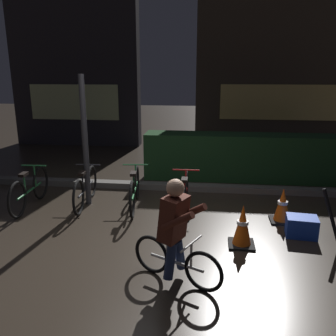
{
  "coord_description": "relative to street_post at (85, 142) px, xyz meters",
  "views": [
    {
      "loc": [
        0.84,
        -4.72,
        2.38
      ],
      "look_at": [
        0.2,
        0.6,
        0.9
      ],
      "focal_mm": 37.9,
      "sensor_mm": 36.0,
      "label": 1
    }
  ],
  "objects": [
    {
      "name": "closed_umbrella",
      "position": [
        3.9,
        -1.15,
        -0.75
      ],
      "size": [
        0.32,
        0.23,
        0.81
      ],
      "primitive_type": "cylinder",
      "rotation": [
        0.0,
        0.36,
        2.55
      ],
      "color": "black",
      "rests_on": "ground"
    },
    {
      "name": "parked_bike_center_right",
      "position": [
        0.88,
        -0.06,
        -0.83
      ],
      "size": [
        0.46,
        1.58,
        0.73
      ],
      "rotation": [
        0.0,
        0.0,
        1.69
      ],
      "color": "black",
      "rests_on": "ground"
    },
    {
      "name": "storefront_left",
      "position": [
        -2.13,
        5.3,
        1.16
      ],
      "size": [
        4.09,
        0.54,
        4.67
      ],
      "color": "#262328",
      "rests_on": "ground"
    },
    {
      "name": "sidewalk_curb",
      "position": [
        1.35,
        1.0,
        -1.1
      ],
      "size": [
        12.0,
        0.24,
        0.12
      ],
      "primitive_type": "cube",
      "color": "#56544F",
      "rests_on": "ground"
    },
    {
      "name": "parked_bike_center_left",
      "position": [
        -0.02,
        -0.06,
        -0.84
      ],
      "size": [
        0.46,
        1.52,
        0.7
      ],
      "rotation": [
        0.0,
        0.0,
        1.65
      ],
      "color": "black",
      "rests_on": "ground"
    },
    {
      "name": "cyclist",
      "position": [
        1.83,
        -2.26,
        -0.53
      ],
      "size": [
        1.09,
        0.66,
        1.25
      ],
      "rotation": [
        0.0,
        0.0,
        -0.46
      ],
      "color": "black",
      "rests_on": "ground"
    },
    {
      "name": "hedge_row",
      "position": [
        3.15,
        1.9,
        -0.65
      ],
      "size": [
        4.8,
        0.7,
        1.02
      ],
      "primitive_type": "cube",
      "color": "#19381C",
      "rests_on": "ground"
    },
    {
      "name": "traffic_cone_near",
      "position": [
        2.67,
        -1.3,
        -0.87
      ],
      "size": [
        0.36,
        0.36,
        0.6
      ],
      "color": "black",
      "rests_on": "ground"
    },
    {
      "name": "street_post",
      "position": [
        0.0,
        0.0,
        0.0
      ],
      "size": [
        0.1,
        0.1,
        2.32
      ],
      "primitive_type": "cylinder",
      "color": "#2D2D33",
      "rests_on": "ground"
    },
    {
      "name": "parked_bike_left_mid",
      "position": [
        -0.97,
        -0.29,
        -0.83
      ],
      "size": [
        0.46,
        1.55,
        0.72
      ],
      "rotation": [
        0.0,
        0.0,
        1.62
      ],
      "color": "black",
      "rests_on": "ground"
    },
    {
      "name": "ground_plane",
      "position": [
        1.35,
        -1.2,
        -1.16
      ],
      "size": [
        40.0,
        40.0,
        0.0
      ],
      "primitive_type": "plane",
      "color": "#2D261E"
    },
    {
      "name": "storefront_right",
      "position": [
        4.32,
        6.0,
        1.13
      ],
      "size": [
        5.27,
        0.54,
        4.61
      ],
      "color": "#42382D",
      "rests_on": "ground"
    },
    {
      "name": "traffic_cone_far",
      "position": [
        3.38,
        -0.39,
        -0.89
      ],
      "size": [
        0.36,
        0.36,
        0.57
      ],
      "color": "black",
      "rests_on": "ground"
    },
    {
      "name": "parked_bike_right_mid",
      "position": [
        1.8,
        -0.31,
        -0.83
      ],
      "size": [
        0.46,
        1.59,
        0.73
      ],
      "rotation": [
        0.0,
        0.0,
        1.59
      ],
      "color": "black",
      "rests_on": "ground"
    },
    {
      "name": "blue_crate",
      "position": [
        3.57,
        -0.9,
        -1.01
      ],
      "size": [
        0.47,
        0.37,
        0.3
      ],
      "primitive_type": "cube",
      "rotation": [
        0.0,
        0.0,
        -0.11
      ],
      "color": "#193DB7",
      "rests_on": "ground"
    }
  ]
}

